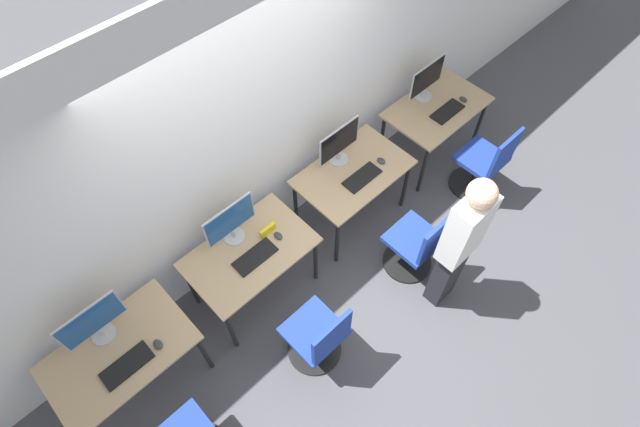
{
  "coord_description": "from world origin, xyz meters",
  "views": [
    {
      "loc": [
        -1.64,
        -1.58,
        4.38
      ],
      "look_at": [
        0.0,
        0.14,
        0.87
      ],
      "focal_mm": 28.0,
      "sensor_mm": 36.0,
      "label": 1
    }
  ],
  "objects_px": {
    "keyboard_left": "(255,257)",
    "person_right": "(460,242)",
    "mouse_left": "(278,236)",
    "monitor_far_right": "(427,80)",
    "keyboard_far_right": "(447,111)",
    "monitor_left": "(230,222)",
    "monitor_far_left": "(93,323)",
    "office_chair_far_right": "(484,165)",
    "keyboard_far_left": "(127,365)",
    "monitor_right": "(339,143)",
    "mouse_right": "(381,161)",
    "mouse_far_left": "(158,344)",
    "mouse_far_right": "(463,99)",
    "office_chair_right": "(417,246)",
    "keyboard_right": "(362,177)",
    "office_chair_left": "(318,338)"
  },
  "relations": [
    {
      "from": "monitor_right",
      "to": "keyboard_far_right",
      "type": "bearing_deg",
      "value": -14.37
    },
    {
      "from": "office_chair_far_right",
      "to": "mouse_far_left",
      "type": "bearing_deg",
      "value": 171.24
    },
    {
      "from": "keyboard_far_left",
      "to": "office_chair_far_right",
      "type": "relative_size",
      "value": 0.42
    },
    {
      "from": "monitor_right",
      "to": "mouse_far_right",
      "type": "relative_size",
      "value": 5.37
    },
    {
      "from": "keyboard_far_left",
      "to": "mouse_far_left",
      "type": "relative_size",
      "value": 4.23
    },
    {
      "from": "monitor_far_left",
      "to": "office_chair_far_right",
      "type": "xyz_separation_m",
      "value": [
        3.76,
        -0.9,
        -0.57
      ]
    },
    {
      "from": "mouse_right",
      "to": "keyboard_far_left",
      "type": "bearing_deg",
      "value": -179.38
    },
    {
      "from": "monitor_far_left",
      "to": "monitor_left",
      "type": "bearing_deg",
      "value": 0.15
    },
    {
      "from": "office_chair_left",
      "to": "monitor_far_right",
      "type": "distance_m",
      "value": 2.8
    },
    {
      "from": "keyboard_left",
      "to": "person_right",
      "type": "bearing_deg",
      "value": -43.06
    },
    {
      "from": "office_chair_far_right",
      "to": "monitor_far_right",
      "type": "bearing_deg",
      "value": 89.53
    },
    {
      "from": "monitor_right",
      "to": "mouse_right",
      "type": "height_order",
      "value": "monitor_right"
    },
    {
      "from": "mouse_far_left",
      "to": "mouse_far_right",
      "type": "distance_m",
      "value": 3.78
    },
    {
      "from": "keyboard_far_right",
      "to": "monitor_left",
      "type": "bearing_deg",
      "value": 172.6
    },
    {
      "from": "office_chair_right",
      "to": "monitor_left",
      "type": "bearing_deg",
      "value": 140.03
    },
    {
      "from": "office_chair_left",
      "to": "keyboard_far_right",
      "type": "bearing_deg",
      "value": 16.25
    },
    {
      "from": "monitor_left",
      "to": "monitor_far_right",
      "type": "xyz_separation_m",
      "value": [
        2.51,
        -0.0,
        0.0
      ]
    },
    {
      "from": "keyboard_left",
      "to": "keyboard_right",
      "type": "xyz_separation_m",
      "value": [
        1.26,
        -0.03,
        0.0
      ]
    },
    {
      "from": "mouse_left",
      "to": "mouse_right",
      "type": "bearing_deg",
      "value": -2.02
    },
    {
      "from": "mouse_left",
      "to": "mouse_far_right",
      "type": "height_order",
      "value": "same"
    },
    {
      "from": "keyboard_far_left",
      "to": "monitor_far_right",
      "type": "relative_size",
      "value": 0.79
    },
    {
      "from": "mouse_left",
      "to": "monitor_far_right",
      "type": "distance_m",
      "value": 2.26
    },
    {
      "from": "monitor_right",
      "to": "person_right",
      "type": "xyz_separation_m",
      "value": [
        -0.04,
        -1.42,
        -0.01
      ]
    },
    {
      "from": "keyboard_far_left",
      "to": "keyboard_left",
      "type": "xyz_separation_m",
      "value": [
        1.26,
        0.05,
        0.0
      ]
    },
    {
      "from": "office_chair_left",
      "to": "mouse_far_right",
      "type": "xyz_separation_m",
      "value": [
        2.79,
        0.73,
        0.36
      ]
    },
    {
      "from": "keyboard_far_left",
      "to": "monitor_far_left",
      "type": "bearing_deg",
      "value": 90.0
    },
    {
      "from": "monitor_far_left",
      "to": "office_chair_far_right",
      "type": "height_order",
      "value": "monitor_far_left"
    },
    {
      "from": "office_chair_right",
      "to": "office_chair_far_right",
      "type": "height_order",
      "value": "same"
    },
    {
      "from": "monitor_left",
      "to": "office_chair_right",
      "type": "relative_size",
      "value": 0.53
    },
    {
      "from": "monitor_right",
      "to": "keyboard_far_right",
      "type": "distance_m",
      "value": 1.32
    },
    {
      "from": "office_chair_left",
      "to": "keyboard_far_right",
      "type": "height_order",
      "value": "office_chair_left"
    },
    {
      "from": "office_chair_left",
      "to": "keyboard_right",
      "type": "relative_size",
      "value": 2.4
    },
    {
      "from": "keyboard_far_right",
      "to": "keyboard_far_left",
      "type": "bearing_deg",
      "value": -179.84
    },
    {
      "from": "keyboard_left",
      "to": "office_chair_right",
      "type": "relative_size",
      "value": 0.42
    },
    {
      "from": "keyboard_far_left",
      "to": "office_chair_right",
      "type": "distance_m",
      "value": 2.64
    },
    {
      "from": "person_right",
      "to": "keyboard_right",
      "type": "bearing_deg",
      "value": 87.95
    },
    {
      "from": "monitor_left",
      "to": "office_chair_far_right",
      "type": "distance_m",
      "value": 2.72
    },
    {
      "from": "mouse_far_right",
      "to": "keyboard_right",
      "type": "bearing_deg",
      "value": 179.38
    },
    {
      "from": "monitor_right",
      "to": "keyboard_far_left",
      "type": "bearing_deg",
      "value": -172.47
    },
    {
      "from": "office_chair_left",
      "to": "office_chair_right",
      "type": "height_order",
      "value": "same"
    },
    {
      "from": "mouse_left",
      "to": "keyboard_right",
      "type": "relative_size",
      "value": 0.24
    },
    {
      "from": "keyboard_left",
      "to": "office_chair_left",
      "type": "distance_m",
      "value": 0.86
    },
    {
      "from": "monitor_far_left",
      "to": "office_chair_right",
      "type": "distance_m",
      "value": 2.78
    },
    {
      "from": "keyboard_far_left",
      "to": "mouse_left",
      "type": "distance_m",
      "value": 1.53
    },
    {
      "from": "mouse_left",
      "to": "monitor_far_right",
      "type": "xyz_separation_m",
      "value": [
        2.24,
        0.26,
        0.21
      ]
    },
    {
      "from": "mouse_left",
      "to": "person_right",
      "type": "relative_size",
      "value": 0.05
    },
    {
      "from": "keyboard_far_left",
      "to": "monitor_right",
      "type": "distance_m",
      "value": 2.54
    },
    {
      "from": "keyboard_far_left",
      "to": "office_chair_right",
      "type": "bearing_deg",
      "value": -15.91
    },
    {
      "from": "keyboard_far_right",
      "to": "person_right",
      "type": "bearing_deg",
      "value": -139.85
    },
    {
      "from": "monitor_right",
      "to": "keyboard_far_right",
      "type": "height_order",
      "value": "monitor_right"
    }
  ]
}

